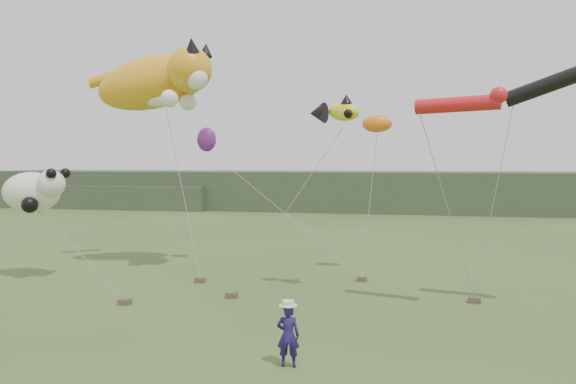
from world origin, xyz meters
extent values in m
plane|color=#385123|center=(0.00, 0.00, 0.00)|extent=(120.00, 120.00, 0.00)
cube|color=#2D3D28|center=(0.00, 45.00, 2.00)|extent=(90.00, 12.00, 4.00)
cube|color=#2D3D28|center=(-30.00, 42.00, 1.25)|extent=(25.00, 8.00, 2.50)
imported|color=#1D1655|center=(0.21, -1.94, 0.77)|extent=(0.59, 0.42, 1.53)
cube|color=brown|center=(-5.40, 6.63, 0.10)|extent=(0.40, 0.32, 0.21)
cube|color=brown|center=(-3.29, 4.38, 0.10)|extent=(0.40, 0.32, 0.21)
cube|color=brown|center=(5.33, 5.53, 0.10)|extent=(0.40, 0.32, 0.21)
cube|color=brown|center=(-6.65, 2.65, 0.10)|extent=(0.40, 0.32, 0.21)
cube|color=brown|center=(1.13, 8.28, 0.10)|extent=(0.40, 0.32, 0.21)
ellipsoid|color=orange|center=(-8.69, 9.46, 8.72)|extent=(6.16, 3.89, 3.59)
sphere|color=orange|center=(-6.48, 8.35, 9.05)|extent=(1.99, 1.99, 1.99)
cone|color=black|center=(-6.15, 7.80, 9.99)|extent=(0.62, 0.75, 0.75)
cone|color=black|center=(-5.93, 8.91, 9.99)|extent=(0.62, 0.71, 0.71)
sphere|color=white|center=(-6.04, 8.02, 8.61)|extent=(0.99, 0.99, 0.99)
ellipsoid|color=white|center=(-8.47, 9.13, 7.84)|extent=(1.94, 0.97, 0.61)
sphere|color=white|center=(-7.14, 7.69, 7.73)|extent=(0.77, 0.77, 0.77)
sphere|color=white|center=(-6.92, 9.24, 7.73)|extent=(0.77, 0.77, 0.77)
cylinder|color=orange|center=(-11.56, 10.34, 9.16)|extent=(2.06, 1.51, 1.20)
ellipsoid|color=yellow|center=(0.64, 5.77, 6.83)|extent=(1.38, 0.87, 0.76)
cone|color=black|center=(-0.41, 6.03, 6.83)|extent=(0.82, 0.93, 0.79)
cone|color=black|center=(0.73, 5.77, 7.31)|extent=(0.44, 0.44, 0.35)
cone|color=black|center=(0.90, 5.33, 6.74)|extent=(0.46, 0.49, 0.35)
cone|color=black|center=(0.90, 6.20, 6.74)|extent=(0.46, 0.49, 0.35)
cylinder|color=black|center=(7.51, 4.86, 7.53)|extent=(2.90, 1.34, 1.40)
cylinder|color=red|center=(4.53, 4.11, 6.85)|extent=(2.74, 1.20, 0.55)
sphere|color=red|center=(5.75, 3.68, 7.07)|extent=(0.54, 0.54, 0.54)
ellipsoid|color=white|center=(-12.76, 5.98, 3.70)|extent=(2.60, 1.73, 1.73)
sphere|color=white|center=(-11.60, 5.69, 4.08)|extent=(1.15, 1.15, 1.15)
sphere|color=black|center=(-11.31, 5.31, 4.52)|extent=(0.42, 0.42, 0.42)
sphere|color=black|center=(-11.22, 6.13, 4.52)|extent=(0.42, 0.42, 0.42)
sphere|color=black|center=(-12.28, 5.21, 3.22)|extent=(0.67, 0.67, 0.67)
sphere|color=black|center=(-13.53, 6.27, 3.31)|extent=(0.67, 0.67, 0.67)
ellipsoid|color=orange|center=(1.61, 10.04, 6.68)|extent=(1.32, 0.77, 0.77)
ellipsoid|color=#6D1F7A|center=(-6.69, 10.94, 6.09)|extent=(0.96, 0.64, 1.18)
camera|label=1|loc=(3.08, -15.04, 4.96)|focal=35.00mm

